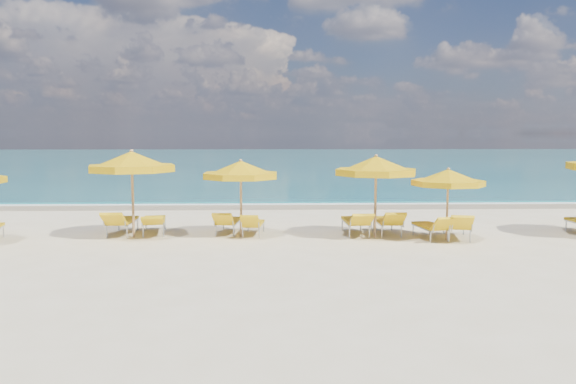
{
  "coord_description": "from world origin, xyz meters",
  "views": [
    {
      "loc": [
        -0.54,
        -15.93,
        3.02
      ],
      "look_at": [
        0.0,
        1.5,
        1.2
      ],
      "focal_mm": 35.0,
      "sensor_mm": 36.0,
      "label": 1
    }
  ],
  "objects": [
    {
      "name": "lounger_4_left",
      "position": [
        2.01,
        0.62,
        0.24
      ],
      "size": [
        0.73,
        2.01,
        0.82
      ],
      "rotation": [
        0.0,
        0.0,
        0.04
      ],
      "color": "#A5A8AD",
      "rests_on": "ground"
    },
    {
      "name": "lounger_4_right",
      "position": [
        2.97,
        0.64,
        0.24
      ],
      "size": [
        0.67,
        1.93,
        0.84
      ],
      "rotation": [
        0.0,
        0.0,
        0.01
      ],
      "color": "#A5A8AD",
      "rests_on": "ground"
    },
    {
      "name": "lounger_5_left",
      "position": [
        4.07,
        -0.14,
        0.22
      ],
      "size": [
        0.86,
        1.82,
        0.8
      ],
      "rotation": [
        0.0,
        0.0,
        0.17
      ],
      "color": "#A5A8AD",
      "rests_on": "ground"
    },
    {
      "name": "lounger_5_right",
      "position": [
        4.83,
        -0.11,
        0.23
      ],
      "size": [
        0.98,
        1.97,
        0.85
      ],
      "rotation": [
        0.0,
        0.0,
        -0.19
      ],
      "color": "#A5A8AD",
      "rests_on": "ground"
    },
    {
      "name": "ground_plane",
      "position": [
        0.0,
        0.0,
        0.0
      ],
      "size": [
        120.0,
        120.0,
        0.0
      ],
      "primitive_type": "plane",
      "color": "beige"
    },
    {
      "name": "umbrella_2",
      "position": [
        -4.55,
        0.37,
        2.19
      ],
      "size": [
        2.81,
        2.81,
        2.57
      ],
      "rotation": [
        0.0,
        0.0,
        -0.11
      ],
      "color": "tan",
      "rests_on": "ground"
    },
    {
      "name": "umbrella_3",
      "position": [
        -1.41,
        0.4,
        1.95
      ],
      "size": [
        2.96,
        2.96,
        2.29
      ],
      "rotation": [
        0.0,
        0.0,
        -0.4
      ],
      "color": "tan",
      "rests_on": "ground"
    },
    {
      "name": "lounger_2_right",
      "position": [
        -4.07,
        0.94,
        0.24
      ],
      "size": [
        0.95,
        2.1,
        0.73
      ],
      "rotation": [
        0.0,
        0.0,
        0.16
      ],
      "color": "#A5A8AD",
      "rests_on": "ground"
    },
    {
      "name": "lounger_2_left",
      "position": [
        -5.01,
        0.85,
        0.24
      ],
      "size": [
        0.68,
        1.99,
        0.85
      ],
      "rotation": [
        0.0,
        0.0,
        -0.0
      ],
      "color": "#A5A8AD",
      "rests_on": "ground"
    },
    {
      "name": "foam_line",
      "position": [
        0.0,
        8.2,
        0.0
      ],
      "size": [
        120.0,
        1.2,
        0.03
      ],
      "primitive_type": "cube",
      "color": "white",
      "rests_on": "ground"
    },
    {
      "name": "whitecap_far",
      "position": [
        8.0,
        24.0,
        0.0
      ],
      "size": [
        18.0,
        0.3,
        0.05
      ],
      "primitive_type": "cube",
      "color": "white",
      "rests_on": "ground"
    },
    {
      "name": "umbrella_4",
      "position": [
        2.5,
        0.15,
        2.07
      ],
      "size": [
        2.65,
        2.65,
        2.43
      ],
      "rotation": [
        0.0,
        0.0,
        0.11
      ],
      "color": "tan",
      "rests_on": "ground"
    },
    {
      "name": "umbrella_5",
      "position": [
        4.46,
        -0.34,
        1.77
      ],
      "size": [
        2.46,
        2.46,
        2.07
      ],
      "rotation": [
        0.0,
        0.0,
        -0.23
      ],
      "color": "tan",
      "rests_on": "ground"
    },
    {
      "name": "wet_sand_band",
      "position": [
        0.0,
        7.4,
        0.0
      ],
      "size": [
        120.0,
        2.6,
        0.01
      ],
      "primitive_type": "cube",
      "color": "tan",
      "rests_on": "ground"
    },
    {
      "name": "lounger_3_right",
      "position": [
        -1.06,
        0.65,
        0.2
      ],
      "size": [
        0.7,
        1.64,
        0.75
      ],
      "rotation": [
        0.0,
        0.0,
        -0.11
      ],
      "color": "#A5A8AD",
      "rests_on": "ground"
    },
    {
      "name": "ocean",
      "position": [
        0.0,
        48.0,
        0.0
      ],
      "size": [
        120.0,
        80.0,
        0.3
      ],
      "primitive_type": "cube",
      "color": "#146A73",
      "rests_on": "ground"
    },
    {
      "name": "lounger_3_left",
      "position": [
        -1.84,
        0.95,
        0.22
      ],
      "size": [
        0.78,
        1.84,
        0.79
      ],
      "rotation": [
        0.0,
        0.0,
        -0.1
      ],
      "color": "#A5A8AD",
      "rests_on": "ground"
    },
    {
      "name": "whitecap_near",
      "position": [
        -6.0,
        17.0,
        0.0
      ],
      "size": [
        14.0,
        0.36,
        0.05
      ],
      "primitive_type": "cube",
      "color": "white",
      "rests_on": "ground"
    }
  ]
}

